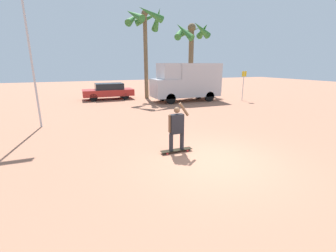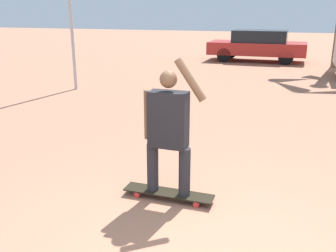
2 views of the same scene
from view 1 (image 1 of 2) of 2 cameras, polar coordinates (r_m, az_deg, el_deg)
name	(u,v)px [view 1 (image 1 of 2)]	position (r m, az deg, el deg)	size (l,w,h in m)	color
ground_plane	(215,161)	(7.30, 11.77, -8.67)	(80.00, 80.00, 0.00)	#A36B51
skateboard	(176,150)	(7.81, 2.16, -6.13)	(1.12, 0.24, 0.09)	black
person_skateboarder	(177,126)	(7.54, 2.22, -0.05)	(0.74, 0.22, 1.65)	#28282D
camper_van	(187,81)	(18.95, 4.86, 11.36)	(5.62, 2.16, 3.06)	black
parked_car_red	(109,91)	(20.60, -14.87, 8.64)	(4.26, 1.85, 1.39)	black
palm_tree_near_van	(191,38)	(24.17, 5.93, 21.42)	(3.65, 3.74, 7.05)	brown
palm_tree_center_background	(145,24)	(20.67, -5.91, 24.36)	(3.34, 3.26, 7.56)	brown
flagpole	(30,40)	(12.30, -31.64, 18.16)	(1.06, 0.12, 7.12)	#B7B7BC
street_sign	(243,82)	(20.00, 18.62, 10.56)	(0.44, 0.06, 2.43)	#B7B7BC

